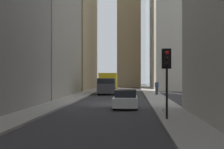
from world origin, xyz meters
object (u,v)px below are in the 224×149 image
object	(u,v)px
traffic_light_foreground	(167,67)
discarded_bottle	(163,110)
pedestrian	(157,87)
delivery_truck	(108,83)
sedan_white	(126,99)

from	to	relation	value
traffic_light_foreground	discarded_bottle	world-z (taller)	traffic_light_foreground
pedestrian	delivery_truck	bearing A→B (deg)	62.54
delivery_truck	discarded_bottle	size ratio (longest dim) A/B	23.93
pedestrian	discarded_bottle	bearing A→B (deg)	176.97
discarded_bottle	sedan_white	bearing A→B (deg)	35.83
sedan_white	traffic_light_foreground	size ratio (longest dim) A/B	1.13
delivery_truck	discarded_bottle	world-z (taller)	delivery_truck
sedan_white	discarded_bottle	bearing A→B (deg)	-144.17
delivery_truck	traffic_light_foreground	world-z (taller)	traffic_light_foreground
delivery_truck	sedan_white	bearing A→B (deg)	-171.12
pedestrian	discarded_bottle	size ratio (longest dim) A/B	6.60
sedan_white	delivery_truck	bearing A→B (deg)	8.88
traffic_light_foreground	delivery_truck	bearing A→B (deg)	11.83
sedan_white	traffic_light_foreground	distance (m)	7.52
sedan_white	pedestrian	bearing A→B (deg)	-13.23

